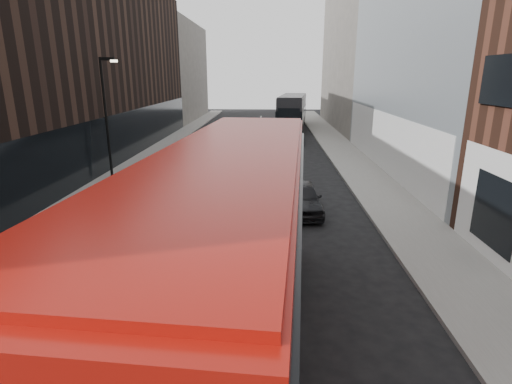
# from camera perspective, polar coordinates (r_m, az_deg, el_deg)

# --- Properties ---
(sidewalk_right) EXTENTS (3.00, 80.00, 0.15)m
(sidewalk_right) POSITION_cam_1_polar(r_m,az_deg,el_deg) (31.91, 12.88, 4.97)
(sidewalk_right) COLOR slate
(sidewalk_right) RESTS_ON ground
(sidewalk_left) EXTENTS (2.00, 80.00, 0.15)m
(sidewalk_left) POSITION_cam_1_polar(r_m,az_deg,el_deg) (32.78, -14.91, 5.13)
(sidewalk_left) COLOR slate
(sidewalk_left) RESTS_ON ground
(building_modern_block) EXTENTS (5.03, 22.00, 20.00)m
(building_modern_block) POSITION_cam_1_polar(r_m,az_deg,el_deg) (28.77, 24.22, 22.52)
(building_modern_block) COLOR #A1A6AB
(building_modern_block) RESTS_ON ground
(building_victorian) EXTENTS (6.50, 24.00, 21.00)m
(building_victorian) POSITION_cam_1_polar(r_m,az_deg,el_deg) (50.83, 14.14, 19.87)
(building_victorian) COLOR #5F5A54
(building_victorian) RESTS_ON ground
(building_left_mid) EXTENTS (5.00, 24.00, 14.00)m
(building_left_mid) POSITION_cam_1_polar(r_m,az_deg,el_deg) (38.07, -18.75, 16.83)
(building_left_mid) COLOR black
(building_left_mid) RESTS_ON ground
(building_left_far) EXTENTS (5.00, 20.00, 13.00)m
(building_left_far) POSITION_cam_1_polar(r_m,az_deg,el_deg) (59.21, -11.05, 16.43)
(building_left_far) COLOR #5F5A54
(building_left_far) RESTS_ON ground
(street_lamp) EXTENTS (1.06, 0.22, 7.00)m
(street_lamp) POSITION_cam_1_polar(r_m,az_deg,el_deg) (25.77, -20.56, 10.96)
(street_lamp) COLOR black
(street_lamp) RESTS_ON sidewalk_left
(red_bus) EXTENTS (3.73, 12.08, 4.81)m
(red_bus) POSITION_cam_1_polar(r_m,az_deg,el_deg) (8.44, -3.29, -8.13)
(red_bus) COLOR #971009
(red_bus) RESTS_ON ground
(grey_bus) EXTENTS (4.21, 12.26, 3.89)m
(grey_bus) POSITION_cam_1_polar(r_m,az_deg,el_deg) (48.66, 5.24, 11.51)
(grey_bus) COLOR black
(grey_bus) RESTS_ON ground
(car_a) EXTENTS (1.86, 4.20, 1.40)m
(car_a) POSITION_cam_1_polar(r_m,az_deg,el_deg) (18.63, 6.58, -0.78)
(car_a) COLOR black
(car_a) RESTS_ON ground
(car_b) EXTENTS (1.41, 3.97, 1.31)m
(car_b) POSITION_cam_1_polar(r_m,az_deg,el_deg) (31.00, 1.46, 6.14)
(car_b) COLOR gray
(car_b) RESTS_ON ground
(car_c) EXTENTS (1.96, 4.73, 1.37)m
(car_c) POSITION_cam_1_polar(r_m,az_deg,el_deg) (38.21, 5.25, 8.08)
(car_c) COLOR black
(car_c) RESTS_ON ground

